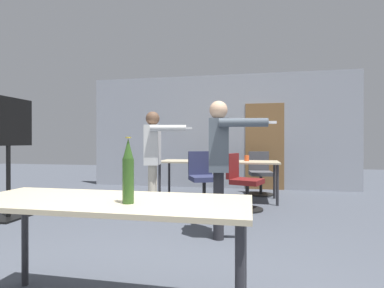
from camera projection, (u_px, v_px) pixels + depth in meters
back_wall at (220, 132)px, 7.38m from camera, size 6.53×0.12×2.78m
conference_table_near at (107, 211)px, 1.90m from camera, size 1.81×0.69×0.76m
conference_table_far at (218, 164)px, 5.83m from camera, size 2.29×0.81×0.76m
tv_screen at (8, 144)px, 4.39m from camera, size 0.44×0.92×1.79m
person_right_polo at (154, 152)px, 4.65m from camera, size 0.79×0.56×1.60m
person_center_tall at (220, 155)px, 3.53m from camera, size 0.78×0.59×1.61m
office_chair_far_right at (260, 175)px, 6.43m from camera, size 0.52×0.58×0.92m
office_chair_near_pushed at (243, 183)px, 4.98m from camera, size 0.64×0.60×0.93m
office_chair_far_left at (203, 180)px, 5.22m from camera, size 0.62×0.66×0.96m
beer_bottle at (128, 172)px, 1.78m from camera, size 0.07×0.07×0.40m
drink_cup at (247, 158)px, 5.81m from camera, size 0.09×0.09×0.11m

